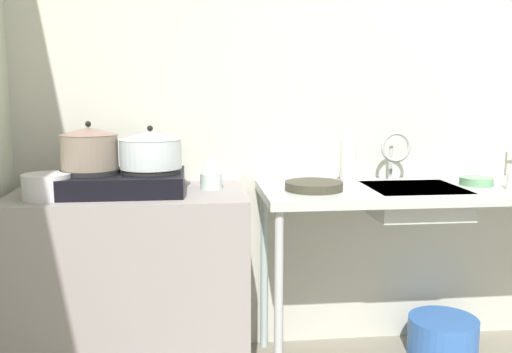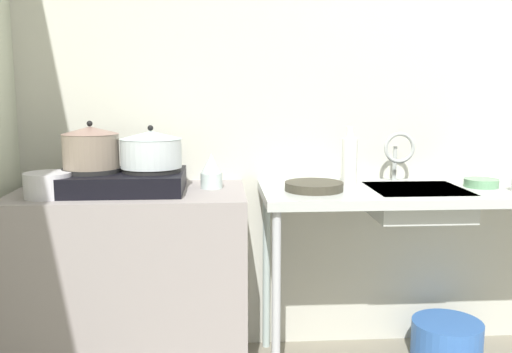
{
  "view_description": "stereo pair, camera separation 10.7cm",
  "coord_description": "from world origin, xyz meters",
  "px_view_note": "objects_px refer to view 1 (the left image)",
  "views": [
    {
      "loc": [
        -1.36,
        -0.94,
        1.26
      ],
      "look_at": [
        -1.09,
        1.45,
        0.88
      ],
      "focal_mm": 40.01,
      "sensor_mm": 36.0,
      "label": 1
    },
    {
      "loc": [
        -1.25,
        -0.95,
        1.26
      ],
      "look_at": [
        -1.09,
        1.45,
        0.88
      ],
      "focal_mm": 40.01,
      "sensor_mm": 36.0,
      "label": 2
    }
  ],
  "objects_px": {
    "stove": "(121,181)",
    "sink_basin": "(414,201)",
    "bottle_by_sink": "(348,161)",
    "bucket_on_floor": "(443,337)",
    "percolator": "(211,172)",
    "faucet": "(395,149)",
    "small_bowl_on_drainboard": "(476,181)",
    "pot_on_right_burner": "(151,150)",
    "pot_on_left_burner": "(89,148)",
    "pot_beside_stove": "(47,186)",
    "frying_pan": "(314,186)"
  },
  "relations": [
    {
      "from": "pot_on_left_burner",
      "to": "faucet",
      "type": "bearing_deg",
      "value": 6.26
    },
    {
      "from": "percolator",
      "to": "sink_basin",
      "type": "height_order",
      "value": "percolator"
    },
    {
      "from": "pot_beside_stove",
      "to": "percolator",
      "type": "bearing_deg",
      "value": 13.83
    },
    {
      "from": "pot_on_left_burner",
      "to": "bucket_on_floor",
      "type": "height_order",
      "value": "pot_on_left_burner"
    },
    {
      "from": "stove",
      "to": "bucket_on_floor",
      "type": "relative_size",
      "value": 1.59
    },
    {
      "from": "stove",
      "to": "sink_basin",
      "type": "height_order",
      "value": "stove"
    },
    {
      "from": "percolator",
      "to": "pot_on_left_burner",
      "type": "bearing_deg",
      "value": -174.36
    },
    {
      "from": "pot_on_left_burner",
      "to": "percolator",
      "type": "bearing_deg",
      "value": 5.64
    },
    {
      "from": "stove",
      "to": "frying_pan",
      "type": "xyz_separation_m",
      "value": [
        0.81,
        -0.04,
        -0.03
      ]
    },
    {
      "from": "sink_basin",
      "to": "frying_pan",
      "type": "xyz_separation_m",
      "value": [
        -0.46,
        -0.02,
        0.08
      ]
    },
    {
      "from": "pot_on_left_burner",
      "to": "bottle_by_sink",
      "type": "bearing_deg",
      "value": 2.87
    },
    {
      "from": "pot_on_right_burner",
      "to": "bucket_on_floor",
      "type": "xyz_separation_m",
      "value": [
        1.34,
        0.05,
        -0.91
      ]
    },
    {
      "from": "small_bowl_on_drainboard",
      "to": "stove",
      "type": "bearing_deg",
      "value": -179.9
    },
    {
      "from": "pot_on_right_burner",
      "to": "frying_pan",
      "type": "distance_m",
      "value": 0.71
    },
    {
      "from": "frying_pan",
      "to": "small_bowl_on_drainboard",
      "type": "relative_size",
      "value": 1.68
    },
    {
      "from": "small_bowl_on_drainboard",
      "to": "percolator",
      "type": "bearing_deg",
      "value": 177.75
    },
    {
      "from": "faucet",
      "to": "percolator",
      "type": "bearing_deg",
      "value": -173.38
    },
    {
      "from": "stove",
      "to": "bottle_by_sink",
      "type": "distance_m",
      "value": 0.99
    },
    {
      "from": "bottle_by_sink",
      "to": "bucket_on_floor",
      "type": "distance_m",
      "value": 0.97
    },
    {
      "from": "pot_on_left_burner",
      "to": "pot_on_right_burner",
      "type": "height_order",
      "value": "pot_on_left_burner"
    },
    {
      "from": "stove",
      "to": "frying_pan",
      "type": "relative_size",
      "value": 2.08
    },
    {
      "from": "small_bowl_on_drainboard",
      "to": "bucket_on_floor",
      "type": "distance_m",
      "value": 0.76
    },
    {
      "from": "percolator",
      "to": "sink_basin",
      "type": "xyz_separation_m",
      "value": [
        0.89,
        -0.06,
        -0.13
      ]
    },
    {
      "from": "pot_on_right_burner",
      "to": "percolator",
      "type": "height_order",
      "value": "pot_on_right_burner"
    },
    {
      "from": "pot_on_left_burner",
      "to": "small_bowl_on_drainboard",
      "type": "bearing_deg",
      "value": 0.09
    },
    {
      "from": "sink_basin",
      "to": "bottle_by_sink",
      "type": "relative_size",
      "value": 1.51
    },
    {
      "from": "pot_on_right_burner",
      "to": "frying_pan",
      "type": "xyz_separation_m",
      "value": [
        0.69,
        -0.04,
        -0.16
      ]
    },
    {
      "from": "percolator",
      "to": "bottle_by_sink",
      "type": "bearing_deg",
      "value": 0.58
    },
    {
      "from": "faucet",
      "to": "bucket_on_floor",
      "type": "relative_size",
      "value": 0.72
    },
    {
      "from": "pot_beside_stove",
      "to": "percolator",
      "type": "xyz_separation_m",
      "value": [
        0.65,
        0.16,
        0.02
      ]
    },
    {
      "from": "stove",
      "to": "sink_basin",
      "type": "distance_m",
      "value": 1.27
    },
    {
      "from": "pot_on_left_burner",
      "to": "frying_pan",
      "type": "relative_size",
      "value": 0.94
    },
    {
      "from": "sink_basin",
      "to": "bucket_on_floor",
      "type": "distance_m",
      "value": 0.71
    },
    {
      "from": "pot_on_right_burner",
      "to": "bottle_by_sink",
      "type": "height_order",
      "value": "pot_on_right_burner"
    },
    {
      "from": "bucket_on_floor",
      "to": "percolator",
      "type": "bearing_deg",
      "value": 179.81
    },
    {
      "from": "pot_on_right_burner",
      "to": "bottle_by_sink",
      "type": "xyz_separation_m",
      "value": [
        0.86,
        0.06,
        -0.07
      ]
    },
    {
      "from": "faucet",
      "to": "stove",
      "type": "bearing_deg",
      "value": -173.11
    },
    {
      "from": "small_bowl_on_drainboard",
      "to": "bottle_by_sink",
      "type": "bearing_deg",
      "value": 174.79
    },
    {
      "from": "pot_on_left_burner",
      "to": "bucket_on_floor",
      "type": "distance_m",
      "value": 1.84
    },
    {
      "from": "pot_on_right_burner",
      "to": "small_bowl_on_drainboard",
      "type": "xyz_separation_m",
      "value": [
        1.44,
        0.0,
        -0.16
      ]
    },
    {
      "from": "pot_on_right_burner",
      "to": "small_bowl_on_drainboard",
      "type": "height_order",
      "value": "pot_on_right_burner"
    },
    {
      "from": "sink_basin",
      "to": "faucet",
      "type": "distance_m",
      "value": 0.27
    },
    {
      "from": "pot_on_left_burner",
      "to": "pot_beside_stove",
      "type": "bearing_deg",
      "value": -143.56
    },
    {
      "from": "pot_beside_stove",
      "to": "small_bowl_on_drainboard",
      "type": "height_order",
      "value": "pot_beside_stove"
    },
    {
      "from": "stove",
      "to": "bottle_by_sink",
      "type": "xyz_separation_m",
      "value": [
        0.98,
        0.06,
        0.07
      ]
    },
    {
      "from": "bucket_on_floor",
      "to": "small_bowl_on_drainboard",
      "type": "bearing_deg",
      "value": -23.69
    },
    {
      "from": "small_bowl_on_drainboard",
      "to": "bucket_on_floor",
      "type": "relative_size",
      "value": 0.46
    },
    {
      "from": "percolator",
      "to": "small_bowl_on_drainboard",
      "type": "xyz_separation_m",
      "value": [
        1.19,
        -0.05,
        -0.06
      ]
    },
    {
      "from": "pot_on_left_burner",
      "to": "frying_pan",
      "type": "height_order",
      "value": "pot_on_left_burner"
    },
    {
      "from": "faucet",
      "to": "pot_on_right_burner",
      "type": "bearing_deg",
      "value": -172.35
    }
  ]
}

